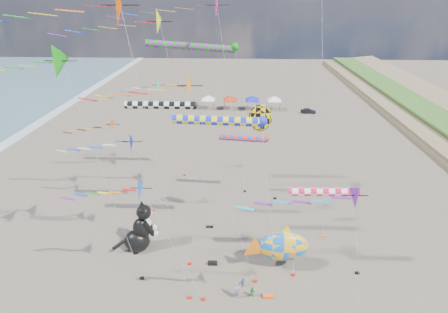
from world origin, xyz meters
name	(u,v)px	position (x,y,z in m)	size (l,w,h in m)	color
delta_kite_0	(325,194)	(6.27, 1.16, 13.00)	(9.43, 1.62, 14.25)	purple
delta_kite_1	(186,90)	(-2.85, 7.03, 17.87)	(12.26, 2.05, 19.25)	orange
delta_kite_2	(106,125)	(-13.53, 18.14, 11.03)	(8.87, 1.74, 12.27)	#F0491F
delta_kite_3	(55,61)	(-11.88, 6.97, 19.82)	(10.71, 2.50, 21.31)	#139C12
delta_kite_4	(140,196)	(-6.26, 4.74, 10.34)	(9.72, 1.90, 11.63)	blue
delta_kite_6	(208,7)	(-2.19, 19.24, 22.91)	(14.03, 2.81, 24.56)	#F61B86
delta_kite_7	(91,9)	(-7.97, 4.86, 23.23)	(14.34, 2.69, 24.85)	#E74705
delta_kite_8	(149,87)	(-10.88, 27.42, 13.02)	(9.65, 1.98, 14.34)	#16DDE2
delta_kite_9	(152,24)	(-6.83, 15.10, 21.69)	(13.03, 2.43, 23.20)	#DDEF19
delta_kite_10	(123,150)	(-8.70, 9.06, 12.12)	(10.93, 2.04, 13.46)	#0F36BF
windsock_0	(164,106)	(-6.31, 15.10, 14.22)	(8.38, 0.81, 14.69)	black
windsock_1	(246,139)	(1.90, 21.57, 8.29)	(7.36, 0.72, 8.71)	red
windsock_2	(195,47)	(-4.10, 23.19, 18.65)	(11.71, 0.89, 19.15)	#187F17
windsock_3	(327,193)	(8.51, 8.49, 8.81)	(7.35, 0.75, 9.24)	#EF1048
windsock_4	(222,121)	(-0.46, 12.03, 13.81)	(9.65, 0.90, 14.31)	#1628E0
angelfish_kite	(258,119)	(2.79, 13.90, 13.39)	(3.74, 3.02, 14.82)	yellow
cat_inflatable	(138,227)	(-8.95, 11.16, 2.70)	(4.00, 2.00, 5.40)	black
fish_inflatable	(282,246)	(5.27, 8.99, 2.65)	(6.37, 2.71, 5.06)	blue
person_adult	(237,291)	(1.09, 5.08, 0.85)	(0.62, 0.41, 1.70)	gray
child_green	(252,292)	(2.43, 5.26, 0.52)	(0.51, 0.40, 1.05)	#1A813B
child_blue	(243,282)	(1.59, 6.46, 0.47)	(0.55, 0.23, 0.94)	#2E66A7
kite_bag_1	(213,263)	(-1.32, 9.16, 0.15)	(0.90, 0.44, 0.30)	black
kite_bag_2	(268,296)	(3.81, 5.23, 0.15)	(0.90, 0.44, 0.30)	#FF5915
kite_bag_3	(289,240)	(6.55, 13.08, 0.15)	(0.90, 0.44, 0.30)	#1519D7
tent_row	(241,96)	(1.50, 60.00, 3.15)	(19.20, 4.20, 3.80)	white
parked_car	(308,111)	(16.46, 58.00, 0.57)	(1.35, 3.35, 1.14)	#26262D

